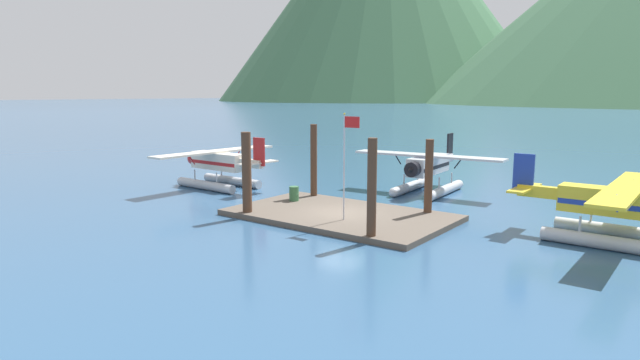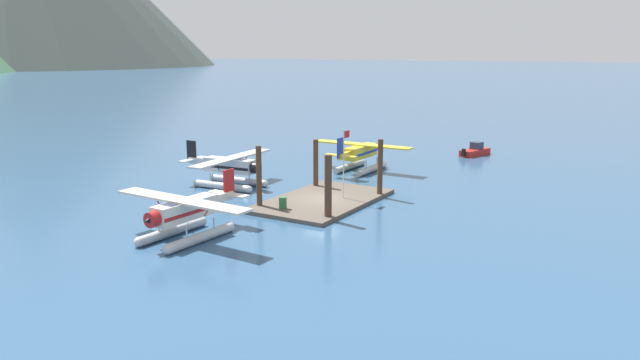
{
  "view_description": "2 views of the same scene",
  "coord_description": "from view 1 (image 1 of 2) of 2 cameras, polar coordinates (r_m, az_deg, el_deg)",
  "views": [
    {
      "loc": [
        16.25,
        -23.5,
        6.76
      ],
      "look_at": [
        -1.98,
        0.81,
        1.81
      ],
      "focal_mm": 29.85,
      "sensor_mm": 36.0,
      "label": 1
    },
    {
      "loc": [
        -39.57,
        -23.63,
        11.84
      ],
      "look_at": [
        1.47,
        1.09,
        1.43
      ],
      "focal_mm": 33.72,
      "sensor_mm": 36.0,
      "label": 2
    }
  ],
  "objects": [
    {
      "name": "piling_near_left",
      "position": [
        29.29,
        -7.86,
        0.52
      ],
      "size": [
        0.52,
        0.52,
        4.71
      ],
      "primitive_type": "cylinder",
      "color": "#4C3323",
      "rests_on": "ground"
    },
    {
      "name": "ground_plane",
      "position": [
        29.36,
        2.15,
        -4.06
      ],
      "size": [
        1200.0,
        1200.0,
        0.0
      ],
      "primitive_type": "plane",
      "color": "#2D5175"
    },
    {
      "name": "seaplane_yellow_stbd_fwd",
      "position": [
        27.46,
        29.24,
        -2.82
      ],
      "size": [
        7.98,
        10.41,
        3.84
      ],
      "color": "#B7BABF",
      "rests_on": "ground"
    },
    {
      "name": "fuel_drum",
      "position": [
        32.38,
        -2.8,
        -1.47
      ],
      "size": [
        0.62,
        0.62,
        0.88
      ],
      "color": "#33663D",
      "rests_on": "dock_platform"
    },
    {
      "name": "piling_far_left",
      "position": [
        33.77,
        -0.67,
        1.89
      ],
      "size": [
        0.43,
        0.43,
        4.86
      ],
      "primitive_type": "cylinder",
      "color": "#4C3323",
      "rests_on": "ground"
    },
    {
      "name": "piling_far_right",
      "position": [
        29.57,
        11.57,
        0.12
      ],
      "size": [
        0.44,
        0.44,
        4.33
      ],
      "primitive_type": "cylinder",
      "color": "#4C3323",
      "rests_on": "ground"
    },
    {
      "name": "seaplane_silver_bow_centre",
      "position": [
        37.15,
        11.52,
        1.05
      ],
      "size": [
        10.47,
        7.97,
        3.84
      ],
      "color": "#B7BABF",
      "rests_on": "ground"
    },
    {
      "name": "flagpole",
      "position": [
        26.97,
        2.84,
        2.85
      ],
      "size": [
        0.95,
        0.1,
        5.5
      ],
      "color": "silver",
      "rests_on": "dock_platform"
    },
    {
      "name": "piling_near_right",
      "position": [
        24.2,
        5.57,
        -1.16
      ],
      "size": [
        0.44,
        0.44,
        4.8
      ],
      "primitive_type": "cylinder",
      "color": "#4C3323",
      "rests_on": "ground"
    },
    {
      "name": "dock_platform",
      "position": [
        29.33,
        2.16,
        -3.78
      ],
      "size": [
        11.92,
        7.08,
        0.3
      ],
      "primitive_type": "cube",
      "color": "brown",
      "rests_on": "ground"
    },
    {
      "name": "seaplane_cream_port_fwd",
      "position": [
        39.23,
        -10.83,
        1.5
      ],
      "size": [
        7.98,
        10.44,
        3.84
      ],
      "color": "#B7BABF",
      "rests_on": "ground"
    }
  ]
}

